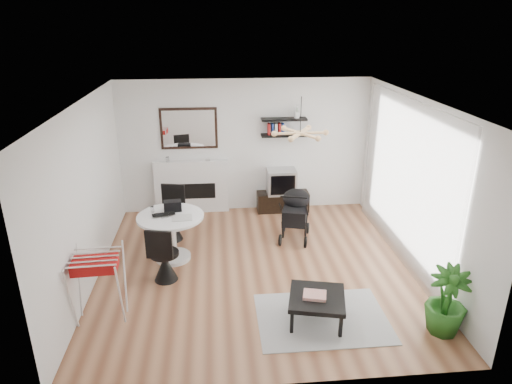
{
  "coord_description": "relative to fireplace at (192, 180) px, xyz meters",
  "views": [
    {
      "loc": [
        -0.6,
        -6.4,
        3.83
      ],
      "look_at": [
        0.03,
        0.4,
        1.17
      ],
      "focal_mm": 32.0,
      "sensor_mm": 36.0,
      "label": 1
    }
  ],
  "objects": [
    {
      "name": "wall_back",
      "position": [
        1.1,
        0.08,
        0.66
      ],
      "size": [
        5.0,
        0.0,
        5.0
      ],
      "primitive_type": "plane",
      "rotation": [
        1.57,
        0.0,
        0.0
      ],
      "color": "white",
      "rests_on": "floor"
    },
    {
      "name": "black_bag",
      "position": [
        -0.23,
        -1.78,
        0.2
      ],
      "size": [
        0.31,
        0.21,
        0.17
      ],
      "primitive_type": "cube",
      "rotation": [
        0.0,
        0.0,
        0.12
      ],
      "color": "black",
      "rests_on": "dining_table"
    },
    {
      "name": "laptop",
      "position": [
        -0.36,
        -2.02,
        0.12
      ],
      "size": [
        0.41,
        0.31,
        0.03
      ],
      "primitive_type": "imported",
      "rotation": [
        0.0,
        0.0,
        0.23
      ],
      "color": "black",
      "rests_on": "dining_table"
    },
    {
      "name": "floor",
      "position": [
        1.1,
        -2.42,
        -0.69
      ],
      "size": [
        5.0,
        5.0,
        0.0
      ],
      "primitive_type": "plane",
      "color": "brown",
      "rests_on": "ground"
    },
    {
      "name": "wall_right",
      "position": [
        3.6,
        -2.42,
        0.66
      ],
      "size": [
        0.0,
        5.0,
        5.0
      ],
      "primitive_type": "plane",
      "rotation": [
        1.57,
        0.0,
        -1.57
      ],
      "color": "white",
      "rests_on": "floor"
    },
    {
      "name": "chair_near",
      "position": [
        -0.32,
        -2.64,
        -0.39
      ],
      "size": [
        0.47,
        0.48,
        0.93
      ],
      "rotation": [
        0.0,
        0.0,
        2.92
      ],
      "color": "black",
      "rests_on": "floor"
    },
    {
      "name": "coffee_table",
      "position": [
        1.77,
        -3.84,
        -0.35
      ],
      "size": [
        0.86,
        0.86,
        0.37
      ],
      "rotation": [
        0.0,
        0.0,
        -0.23
      ],
      "color": "black",
      "rests_on": "rug"
    },
    {
      "name": "drying_rack",
      "position": [
        -1.08,
        -3.53,
        -0.18
      ],
      "size": [
        0.68,
        0.64,
        0.97
      ],
      "rotation": [
        0.0,
        0.0,
        0.05
      ],
      "color": "white",
      "rests_on": "floor"
    },
    {
      "name": "fireplace",
      "position": [
        0.0,
        0.0,
        0.0
      ],
      "size": [
        1.5,
        0.17,
        2.16
      ],
      "color": "white",
      "rests_on": "floor"
    },
    {
      "name": "drinking_glass",
      "position": [
        -0.56,
        -1.8,
        0.16
      ],
      "size": [
        0.06,
        0.06,
        0.09
      ],
      "primitive_type": "cylinder",
      "color": "white",
      "rests_on": "dining_table"
    },
    {
      "name": "shelf_lower",
      "position": [
        1.87,
        -0.05,
        0.91
      ],
      "size": [
        0.9,
        0.25,
        0.04
      ],
      "primitive_type": "cube",
      "color": "black",
      "rests_on": "wall_back"
    },
    {
      "name": "crt_tv",
      "position": [
        1.83,
        -0.12,
        -0.03
      ],
      "size": [
        0.58,
        0.51,
        0.51
      ],
      "color": "#B3B4B6",
      "rests_on": "tv_console"
    },
    {
      "name": "newspaper",
      "position": [
        -0.07,
        -2.09,
        0.11
      ],
      "size": [
        0.34,
        0.29,
        0.01
      ],
      "primitive_type": "cube",
      "rotation": [
        0.0,
        0.0,
        0.06
      ],
      "color": "silver",
      "rests_on": "dining_table"
    },
    {
      "name": "chair_far",
      "position": [
        -0.33,
        -1.23,
        -0.37
      ],
      "size": [
        0.5,
        0.51,
        0.99
      ],
      "rotation": [
        0.0,
        0.0,
        -0.22
      ],
      "color": "black",
      "rests_on": "floor"
    },
    {
      "name": "magazines",
      "position": [
        1.74,
        -3.84,
        -0.28
      ],
      "size": [
        0.35,
        0.3,
        0.04
      ],
      "primitive_type": "cube",
      "rotation": [
        0.0,
        0.0,
        -0.26
      ],
      "color": "#C94232",
      "rests_on": "coffee_table"
    },
    {
      "name": "stroller",
      "position": [
        1.91,
        -1.38,
        -0.25
      ],
      "size": [
        0.69,
        0.9,
        1.0
      ],
      "rotation": [
        0.0,
        0.0,
        -0.27
      ],
      "color": "black",
      "rests_on": "floor"
    },
    {
      "name": "ceiling",
      "position": [
        1.1,
        -2.42,
        2.01
      ],
      "size": [
        5.0,
        5.0,
        0.0
      ],
      "primitive_type": "plane",
      "color": "white",
      "rests_on": "wall_back"
    },
    {
      "name": "shelf_upper",
      "position": [
        1.87,
        -0.05,
        1.23
      ],
      "size": [
        0.9,
        0.25,
        0.04
      ],
      "primitive_type": "cube",
      "color": "black",
      "rests_on": "wall_back"
    },
    {
      "name": "tv_console",
      "position": [
        1.87,
        -0.12,
        -0.49
      ],
      "size": [
        1.06,
        0.37,
        0.4
      ],
      "primitive_type": "cube",
      "color": "black",
      "rests_on": "floor"
    },
    {
      "name": "dining_table",
      "position": [
        -0.26,
        -1.97,
        -0.16
      ],
      "size": [
        1.09,
        1.09,
        0.79
      ],
      "color": "white",
      "rests_on": "floor"
    },
    {
      "name": "sheer_curtain",
      "position": [
        3.5,
        -2.22,
        0.66
      ],
      "size": [
        0.04,
        3.6,
        2.6
      ],
      "primitive_type": "cube",
      "color": "white",
      "rests_on": "wall_right"
    },
    {
      "name": "pendant_lamp",
      "position": [
        1.8,
        -2.12,
        1.46
      ],
      "size": [
        0.9,
        0.9,
        0.1
      ],
      "primitive_type": null,
      "color": "tan",
      "rests_on": "ceiling"
    },
    {
      "name": "potted_plant",
      "position": [
        3.35,
        -4.21,
        -0.22
      ],
      "size": [
        0.64,
        0.64,
        0.92
      ],
      "primitive_type": "imported",
      "rotation": [
        0.0,
        0.0,
        -0.29
      ],
      "color": "#245E1B",
      "rests_on": "floor"
    },
    {
      "name": "rug",
      "position": [
        1.86,
        -3.81,
        -0.68
      ],
      "size": [
        1.75,
        1.26,
        0.01
      ],
      "primitive_type": "cube",
      "color": "#9E9E9E",
      "rests_on": "floor"
    },
    {
      "name": "wall_left",
      "position": [
        -1.4,
        -2.42,
        0.66
      ],
      "size": [
        0.0,
        5.0,
        5.0
      ],
      "primitive_type": "plane",
      "rotation": [
        1.57,
        0.0,
        1.57
      ],
      "color": "white",
      "rests_on": "floor"
    }
  ]
}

